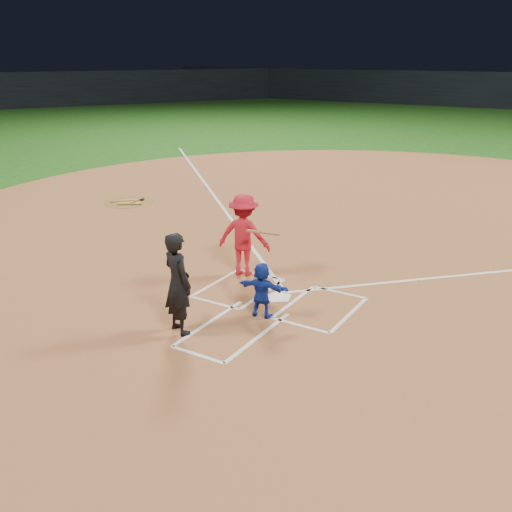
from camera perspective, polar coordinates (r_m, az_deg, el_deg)
The scene contains 14 objects.
ground at distance 11.93m, azimuth 2.24°, elevation -4.23°, with size 120.00×120.00×0.00m, color #194A12.
home_plate_dirt at distance 17.11m, azimuth 12.11°, elevation 2.86°, with size 28.00×28.00×0.01m, color brown.
stadium_wall_left at distance 58.06m, azimuth -24.11°, elevation 14.86°, with size 1.20×60.00×3.20m, color black.
home_plate at distance 11.92m, azimuth 2.24°, elevation -4.14°, with size 0.60×0.60×0.02m, color white.
on_deck_circle at distance 20.01m, azimuth -12.55°, elevation 5.29°, with size 1.70×1.70×0.01m, color brown.
on_deck_logo at distance 20.01m, azimuth -12.55°, elevation 5.31°, with size 0.80×0.80×0.00m, color #C38E16.
on_deck_bat_a at distance 20.07m, azimuth -11.75°, elevation 5.50°, with size 0.06×0.06×0.84m, color olive.
on_deck_bat_b at distance 20.07m, azimuth -13.17°, elevation 5.39°, with size 0.06×0.06×0.84m, color #9C6739.
on_deck_bat_c at distance 19.59m, azimuth -12.51°, elevation 5.10°, with size 0.06×0.06×0.84m, color olive.
bat_weight_donut at distance 20.15m, azimuth -11.36°, elevation 5.56°, with size 0.19×0.19×0.05m, color black.
catcher at distance 10.89m, azimuth 0.59°, elevation -3.42°, with size 1.01×0.32×1.09m, color #132EA0.
umpire at distance 10.24m, azimuth -7.83°, elevation -2.73°, with size 0.69×0.45×1.89m, color black.
chalk_markings at distance 16.47m, azimuth 11.27°, elevation 2.28°, with size 28.35×17.32×0.01m.
batter_at_plate at distance 12.86m, azimuth -1.23°, elevation 2.11°, with size 1.49×1.02×1.88m.
Camera 1 is at (5.27, -9.55, 4.83)m, focal length 40.00 mm.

